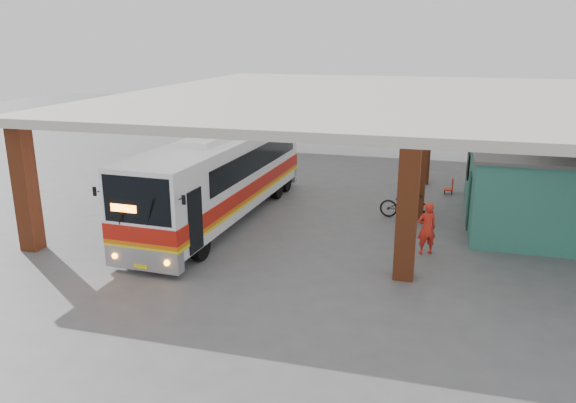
# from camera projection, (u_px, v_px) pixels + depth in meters

# --- Properties ---
(ground) EXTENTS (90.00, 90.00, 0.00)m
(ground) POSITION_uv_depth(u_px,v_px,m) (327.00, 236.00, 20.62)
(ground) COLOR #515154
(ground) RESTS_ON ground
(brick_columns) EXTENTS (20.10, 21.60, 4.35)m
(brick_columns) POSITION_uv_depth(u_px,v_px,m) (384.00, 154.00, 24.26)
(brick_columns) COLOR #964220
(brick_columns) RESTS_ON ground
(canopy_roof) EXTENTS (21.00, 23.00, 0.30)m
(canopy_roof) POSITION_uv_depth(u_px,v_px,m) (369.00, 96.00, 25.23)
(canopy_roof) COLOR beige
(canopy_roof) RESTS_ON brick_columns
(shop_building) EXTENTS (5.20, 8.20, 3.11)m
(shop_building) POSITION_uv_depth(u_px,v_px,m) (536.00, 183.00, 21.93)
(shop_building) COLOR #307965
(shop_building) RESTS_ON ground
(coach_bus) EXTENTS (2.99, 12.21, 3.53)m
(coach_bus) POSITION_uv_depth(u_px,v_px,m) (221.00, 177.00, 22.09)
(coach_bus) COLOR white
(coach_bus) RESTS_ON ground
(motorcycle) EXTENTS (2.20, 0.95, 1.12)m
(motorcycle) POSITION_uv_depth(u_px,v_px,m) (406.00, 205.00, 22.46)
(motorcycle) COLOR black
(motorcycle) RESTS_ON ground
(pedestrian) EXTENTS (0.78, 0.67, 1.80)m
(pedestrian) POSITION_uv_depth(u_px,v_px,m) (427.00, 228.00, 18.72)
(pedestrian) COLOR red
(pedestrian) RESTS_ON ground
(red_chair) EXTENTS (0.42, 0.42, 0.76)m
(red_chair) POSITION_uv_depth(u_px,v_px,m) (451.00, 187.00, 26.05)
(red_chair) COLOR red
(red_chair) RESTS_ON ground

